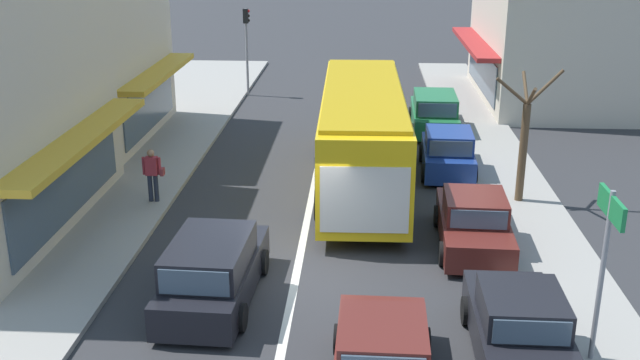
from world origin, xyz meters
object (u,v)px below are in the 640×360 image
at_px(parked_wagon_kerb_rear, 434,113).
at_px(street_tree_right, 524,142).
at_px(wagon_adjacent_lane_lead, 213,271).
at_px(traffic_light_downstreet, 247,37).
at_px(parked_sedan_kerb_second, 474,223).
at_px(pedestrian_with_handbag_near, 153,172).
at_px(city_bus, 362,130).
at_px(parked_hatchback_kerb_third, 448,153).
at_px(parked_sedan_kerb_front, 519,329).
at_px(directional_road_sign, 607,238).

xyz_separation_m(parked_wagon_kerb_rear, street_tree_right, (1.89, -8.21, 1.23)).
xyz_separation_m(wagon_adjacent_lane_lead, traffic_light_downstreet, (-2.35, 20.82, 2.11)).
xyz_separation_m(parked_sedan_kerb_second, pedestrian_with_handbag_near, (-9.22, 2.46, 0.40)).
bearing_deg(pedestrian_with_handbag_near, city_bus, 18.83).
distance_m(wagon_adjacent_lane_lead, parked_sedan_kerb_second, 7.12).
bearing_deg(pedestrian_with_handbag_near, parked_sedan_kerb_second, -14.91).
bearing_deg(city_bus, wagon_adjacent_lane_lead, -112.52).
bearing_deg(parked_wagon_kerb_rear, street_tree_right, -77.00).
xyz_separation_m(parked_sedan_kerb_second, parked_hatchback_kerb_third, (-0.06, 6.07, 0.05)).
bearing_deg(street_tree_right, parked_sedan_kerb_front, -100.90).
distance_m(parked_hatchback_kerb_third, parked_wagon_kerb_rear, 5.39).
relative_size(city_bus, parked_sedan_kerb_second, 2.56).
bearing_deg(pedestrian_with_handbag_near, directional_road_sign, -36.27).
distance_m(city_bus, traffic_light_downstreet, 14.09).
relative_size(traffic_light_downstreet, directional_road_sign, 1.17).
relative_size(parked_sedan_kerb_front, parked_wagon_kerb_rear, 0.93).
xyz_separation_m(wagon_adjacent_lane_lead, parked_wagon_kerb_rear, (6.21, 14.84, 0.00)).
relative_size(directional_road_sign, pedestrian_with_handbag_near, 2.21).
height_order(traffic_light_downstreet, street_tree_right, traffic_light_downstreet).
height_order(parked_wagon_kerb_rear, pedestrian_with_handbag_near, pedestrian_with_handbag_near).
distance_m(street_tree_right, pedestrian_with_handbag_near, 11.12).
height_order(parked_sedan_kerb_front, parked_wagon_kerb_rear, parked_wagon_kerb_rear).
height_order(parked_hatchback_kerb_third, directional_road_sign, directional_road_sign).
bearing_deg(parked_wagon_kerb_rear, parked_hatchback_kerb_third, -89.99).
distance_m(wagon_adjacent_lane_lead, parked_sedan_kerb_front, 6.74).
xyz_separation_m(parked_sedan_kerb_front, street_tree_right, (1.66, 8.62, 1.31)).
relative_size(parked_hatchback_kerb_third, traffic_light_downstreet, 0.90).
bearing_deg(city_bus, parked_sedan_kerb_front, -72.48).
bearing_deg(directional_road_sign, traffic_light_downstreet, 113.97).
bearing_deg(parked_hatchback_kerb_third, city_bus, -152.92).
distance_m(parked_sedan_kerb_front, parked_sedan_kerb_second, 5.36).
height_order(parked_hatchback_kerb_third, traffic_light_downstreet, traffic_light_downstreet).
xyz_separation_m(wagon_adjacent_lane_lead, directional_road_sign, (7.84, -2.10, 1.93)).
bearing_deg(parked_hatchback_kerb_third, wagon_adjacent_lane_lead, -123.32).
distance_m(parked_hatchback_kerb_third, directional_road_sign, 11.82).
bearing_deg(street_tree_right, city_bus, 164.58).
bearing_deg(traffic_light_downstreet, pedestrian_with_handbag_near, -92.31).
distance_m(parked_sedan_kerb_second, street_tree_right, 3.96).
bearing_deg(traffic_light_downstreet, street_tree_right, -53.64).
xyz_separation_m(parked_sedan_kerb_second, parked_wagon_kerb_rear, (-0.06, 11.47, 0.08)).
distance_m(traffic_light_downstreet, directional_road_sign, 25.09).
bearing_deg(directional_road_sign, parked_sedan_kerb_front, 175.75).
xyz_separation_m(parked_hatchback_kerb_third, traffic_light_downstreet, (-8.56, 11.38, 2.15)).
bearing_deg(parked_hatchback_kerb_third, parked_sedan_kerb_front, -88.83).
bearing_deg(traffic_light_downstreet, wagon_adjacent_lane_lead, -83.56).
height_order(parked_sedan_kerb_front, street_tree_right, street_tree_right).
xyz_separation_m(city_bus, parked_wagon_kerb_rear, (2.91, 6.88, -1.14)).
height_order(city_bus, parked_wagon_kerb_rear, city_bus).
bearing_deg(wagon_adjacent_lane_lead, parked_wagon_kerb_rear, 67.30).
relative_size(wagon_adjacent_lane_lead, parked_wagon_kerb_rear, 1.01).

